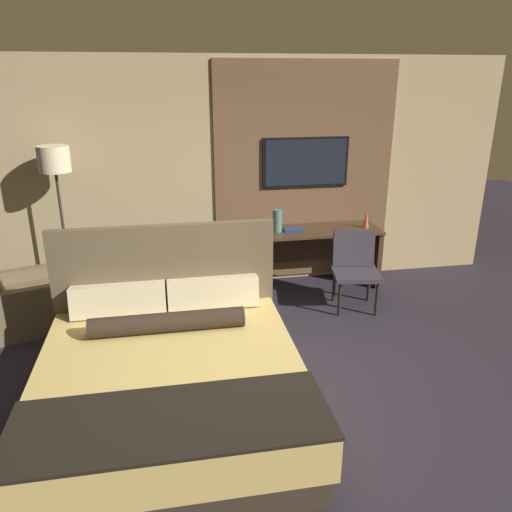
{
  "coord_description": "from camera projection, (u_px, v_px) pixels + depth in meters",
  "views": [
    {
      "loc": [
        -0.7,
        -3.46,
        2.56
      ],
      "look_at": [
        0.14,
        1.09,
        0.88
      ],
      "focal_mm": 35.0,
      "sensor_mm": 36.0,
      "label": 1
    }
  ],
  "objects": [
    {
      "name": "book",
      "position": [
        293.0,
        230.0,
        6.13
      ],
      "size": [
        0.24,
        0.17,
        0.03
      ],
      "color": "navy",
      "rests_on": "desk"
    },
    {
      "name": "vase_short",
      "position": [
        366.0,
        219.0,
        6.24
      ],
      "size": [
        0.08,
        0.08,
        0.23
      ],
      "color": "#B2563D",
      "rests_on": "desk"
    },
    {
      "name": "bed",
      "position": [
        171.0,
        379.0,
        3.91
      ],
      "size": [
        2.02,
        2.15,
        1.31
      ],
      "color": "#33281E",
      "rests_on": "ground_plane"
    },
    {
      "name": "desk_chair",
      "position": [
        355.0,
        264.0,
        5.76
      ],
      "size": [
        0.6,
        0.6,
        0.88
      ],
      "rotation": [
        0.0,
        0.0,
        -0.17
      ],
      "color": "#38333D",
      "rests_on": "ground_plane"
    },
    {
      "name": "tv",
      "position": [
        306.0,
        162.0,
        6.17
      ],
      "size": [
        1.09,
        0.04,
        0.61
      ],
      "color": "black"
    },
    {
      "name": "wall_back_tv_panel",
      "position": [
        233.0,
        176.0,
        6.14
      ],
      "size": [
        7.2,
        0.09,
        2.8
      ],
      "color": "tan",
      "rests_on": "ground_plane"
    },
    {
      "name": "floor_lamp",
      "position": [
        56.0,
        173.0,
        5.41
      ],
      "size": [
        0.34,
        0.34,
        1.86
      ],
      "color": "#282623",
      "rests_on": "ground_plane"
    },
    {
      "name": "vase_tall",
      "position": [
        277.0,
        221.0,
        6.07
      ],
      "size": [
        0.11,
        0.11,
        0.27
      ],
      "color": "#4C706B",
      "rests_on": "desk"
    },
    {
      "name": "desk",
      "position": [
        308.0,
        247.0,
        6.31
      ],
      "size": [
        1.77,
        0.57,
        0.76
      ],
      "color": "#422D1E",
      "rests_on": "ground_plane"
    },
    {
      "name": "armchair_by_window",
      "position": [
        24.0,
        304.0,
        5.32
      ],
      "size": [
        0.9,
        0.92,
        0.78
      ],
      "rotation": [
        0.0,
        0.0,
        1.88
      ],
      "color": "brown",
      "rests_on": "ground_plane"
    },
    {
      "name": "ground_plane",
      "position": [
        263.0,
        399.0,
        4.2
      ],
      "size": [
        16.0,
        16.0,
        0.0
      ],
      "primitive_type": "plane",
      "color": "#28232D"
    }
  ]
}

